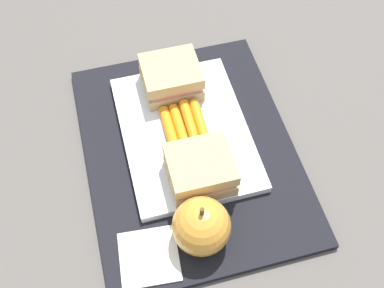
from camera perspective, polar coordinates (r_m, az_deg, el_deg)
name	(u,v)px	position (r m, az deg, el deg)	size (l,w,h in m)	color
ground_plane	(190,153)	(0.66, -0.28, -1.11)	(2.40, 2.40, 0.00)	#56514C
lunchbag_mat	(190,151)	(0.65, -0.28, -0.88)	(0.36, 0.28, 0.01)	black
food_tray	(185,132)	(0.66, -0.84, 1.43)	(0.23, 0.17, 0.01)	white
sandwich_half_left	(171,77)	(0.68, -2.51, 8.02)	(0.07, 0.08, 0.04)	tan
sandwich_half_right	(200,169)	(0.59, 1.00, -3.08)	(0.07, 0.08, 0.04)	tan
carrot_sticks_bundle	(185,126)	(0.64, -0.85, 2.13)	(0.08, 0.06, 0.02)	orange
apple	(201,226)	(0.56, 1.13, -9.86)	(0.07, 0.07, 0.08)	gold
paper_napkin	(149,257)	(0.58, -5.18, -13.36)	(0.07, 0.07, 0.00)	white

